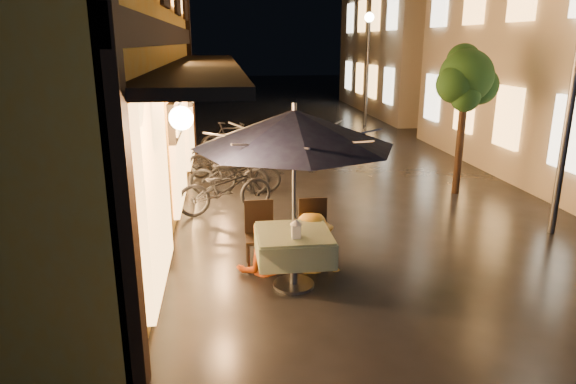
{
  "coord_description": "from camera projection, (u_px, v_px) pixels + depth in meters",
  "views": [
    {
      "loc": [
        -2.59,
        -5.69,
        3.18
      ],
      "look_at": [
        -1.71,
        1.16,
        1.15
      ],
      "focal_mm": 32.0,
      "sensor_mm": 36.0,
      "label": 1
    }
  ],
  "objects": [
    {
      "name": "ground",
      "position": [
        431.0,
        298.0,
        6.63
      ],
      "size": [
        90.0,
        90.0,
        0.0
      ],
      "primitive_type": "plane",
      "color": "black",
      "rests_on": "ground"
    },
    {
      "name": "west_building",
      "position": [
        33.0,
        9.0,
        8.69
      ],
      "size": [
        5.9,
        11.4,
        7.4
      ],
      "color": "orange",
      "rests_on": "ground"
    },
    {
      "name": "east_building_far",
      "position": [
        439.0,
        31.0,
        23.64
      ],
      "size": [
        7.3,
        10.3,
        7.3
      ],
      "color": "tan",
      "rests_on": "ground"
    },
    {
      "name": "street_tree",
      "position": [
        466.0,
        80.0,
        10.54
      ],
      "size": [
        1.43,
        1.2,
        3.15
      ],
      "color": "black",
      "rests_on": "ground"
    },
    {
      "name": "streetlamp_far",
      "position": [
        368.0,
        49.0,
        19.5
      ],
      "size": [
        0.36,
        0.36,
        4.23
      ],
      "color": "#59595E",
      "rests_on": "ground"
    },
    {
      "name": "cafe_table",
      "position": [
        294.0,
        245.0,
        6.79
      ],
      "size": [
        0.99,
        0.99,
        0.78
      ],
      "color": "#59595E",
      "rests_on": "ground"
    },
    {
      "name": "patio_umbrella",
      "position": [
        294.0,
        128.0,
        6.35
      ],
      "size": [
        2.57,
        2.57,
        2.46
      ],
      "color": "#59595E",
      "rests_on": "ground"
    },
    {
      "name": "cafe_chair_left",
      "position": [
        260.0,
        231.0,
        7.46
      ],
      "size": [
        0.42,
        0.42,
        0.97
      ],
      "color": "black",
      "rests_on": "ground"
    },
    {
      "name": "cafe_chair_right",
      "position": [
        314.0,
        228.0,
        7.55
      ],
      "size": [
        0.42,
        0.42,
        0.97
      ],
      "color": "black",
      "rests_on": "ground"
    },
    {
      "name": "table_lantern",
      "position": [
        296.0,
        228.0,
        6.49
      ],
      "size": [
        0.16,
        0.16,
        0.25
      ],
      "color": "white",
      "rests_on": "cafe_table"
    },
    {
      "name": "person_orange",
      "position": [
        260.0,
        223.0,
        7.22
      ],
      "size": [
        0.81,
        0.69,
        1.45
      ],
      "primitive_type": "imported",
      "rotation": [
        0.0,
        0.0,
        3.37
      ],
      "color": "#C5440F",
      "rests_on": "ground"
    },
    {
      "name": "person_yellow",
      "position": [
        312.0,
        215.0,
        7.25
      ],
      "size": [
        1.16,
        0.81,
        1.65
      ],
      "primitive_type": "imported",
      "rotation": [
        0.0,
        0.0,
        2.94
      ],
      "color": "yellow",
      "rests_on": "ground"
    },
    {
      "name": "bicycle_0",
      "position": [
        225.0,
        188.0,
        9.8
      ],
      "size": [
        1.97,
        1.15,
        0.98
      ],
      "primitive_type": "imported",
      "rotation": [
        0.0,
        0.0,
        1.85
      ],
      "color": "black",
      "rests_on": "ground"
    },
    {
      "name": "bicycle_1",
      "position": [
        245.0,
        172.0,
        11.09
      ],
      "size": [
        1.61,
        0.56,
        0.95
      ],
      "primitive_type": "imported",
      "rotation": [
        0.0,
        0.0,
        1.5
      ],
      "color": "black",
      "rests_on": "ground"
    },
    {
      "name": "bicycle_2",
      "position": [
        229.0,
        174.0,
        11.02
      ],
      "size": [
        1.75,
        0.77,
        0.89
      ],
      "primitive_type": "imported",
      "rotation": [
        0.0,
        0.0,
        1.46
      ],
      "color": "black",
      "rests_on": "ground"
    },
    {
      "name": "bicycle_3",
      "position": [
        218.0,
        160.0,
        12.19
      ],
      "size": [
        1.6,
        0.89,
        0.92
      ],
      "primitive_type": "imported",
      "rotation": [
        0.0,
        0.0,
        1.25
      ],
      "color": "black",
      "rests_on": "ground"
    },
    {
      "name": "bicycle_4",
      "position": [
        219.0,
        155.0,
        13.0
      ],
      "size": [
        1.68,
        0.96,
        0.83
      ],
      "primitive_type": "imported",
      "rotation": [
        0.0,
        0.0,
        1.3
      ],
      "color": "black",
      "rests_on": "ground"
    },
    {
      "name": "bicycle_5",
      "position": [
        230.0,
        138.0,
        14.96
      ],
      "size": [
        1.6,
        0.56,
        0.95
      ],
      "primitive_type": "imported",
      "rotation": [
        0.0,
        0.0,
        1.65
      ],
      "color": "black",
      "rests_on": "ground"
    },
    {
      "name": "bicycle_6",
      "position": [
        229.0,
        140.0,
        14.92
      ],
      "size": [
        1.69,
        0.76,
        0.86
      ],
      "primitive_type": "imported",
      "rotation": [
        0.0,
        0.0,
        1.45
      ],
      "color": "black",
      "rests_on": "ground"
    }
  ]
}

